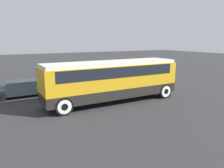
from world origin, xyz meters
TOP-DOWN VIEW (x-y plane):
  - ground_plane at (0.00, 0.00)m, footprint 120.00×120.00m
  - tour_bus at (0.10, 0.00)m, footprint 10.12×2.56m
  - parked_car_near at (-5.41, 4.88)m, footprint 4.54×1.82m
  - parked_car_mid at (3.56, 5.03)m, footprint 4.14×1.98m

SIDE VIEW (x-z plane):
  - ground_plane at x=0.00m, z-range 0.00..0.00m
  - parked_car_near at x=-5.41m, z-range 0.02..1.33m
  - parked_car_mid at x=3.56m, z-range 0.00..1.41m
  - tour_bus at x=0.10m, z-range 0.32..3.32m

